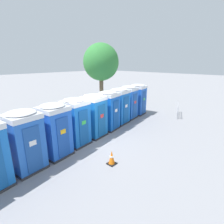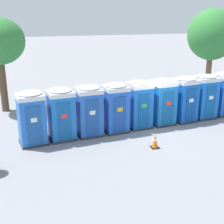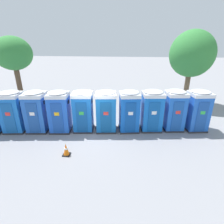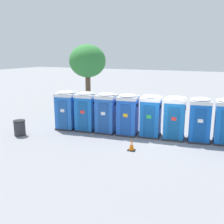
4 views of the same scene
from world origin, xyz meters
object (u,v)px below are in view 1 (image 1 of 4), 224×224
Objects in this scene: portapotty_6 at (108,110)px; portapotty_5 at (94,115)px; portapotty_8 at (128,102)px; event_barrier at (178,109)px; portapotty_2 at (25,141)px; portapotty_3 at (55,130)px; traffic_cone at (112,158)px; street_tree_0 at (101,62)px; portapotty_9 at (138,99)px; portapotty_4 at (76,122)px; portapotty_7 at (119,106)px.

portapotty_5 is at bearing -173.52° from portapotty_6.
portapotty_8 is 4.21m from event_barrier.
portapotty_2 is 1.00× the size of portapotty_8.
event_barrier is at bearing -20.04° from portapotty_6.
portapotty_3 is 3.97× the size of traffic_cone.
portapotty_5 is 9.03m from street_tree_0.
traffic_cone is 0.34× the size of event_barrier.
portapotty_9 is at bearing 7.57° from portapotty_5.
event_barrier is (10.11, -1.62, -0.72)m from portapotty_3.
portapotty_8 is (4.14, 0.64, 0.00)m from portapotty_5.
portapotty_5 reaches higher than event_barrier.
portapotty_4 is 4.19m from portapotty_7.
portapotty_3 is 5.59m from portapotty_7.
portapotty_5 and portapotty_6 have the same top height.
event_barrier is at bearing -15.34° from portapotty_5.
portapotty_2 is 1.00× the size of portapotty_5.
portapotty_9 is at bearing -97.92° from street_tree_0.
portapotty_2 is at bearing -172.93° from portapotty_6.
portapotty_6 is 2.80m from portapotty_8.
portapotty_2 is 0.42× the size of street_tree_0.
portapotty_6 and portapotty_7 have the same top height.
portapotty_6 is at bearing -170.15° from portapotty_8.
portapotty_5 is 3.39m from traffic_cone.
portapotty_3 is 10.26m from event_barrier.
traffic_cone is (-2.95, -3.00, -0.97)m from portapotty_6.
portapotty_5 is at bearing 7.27° from portapotty_2.
portapotty_6 is 1.00× the size of portapotty_7.
portapotty_3 is 1.00× the size of portapotty_8.
portapotty_3 is (1.39, 0.14, 0.00)m from portapotty_2.
portapotty_7 is at bearing -122.74° from street_tree_0.
portapotty_3 is at bearing 170.87° from event_barrier.
portapotty_2 and portapotty_3 have the same top height.
portapotty_6 is at bearing 5.83° from portapotty_4.
portapotty_7 is 5.22m from event_barrier.
portapotty_3 is at bearing -171.56° from portapotty_8.
portapotty_4 reaches higher than event_barrier.
portapotty_2 is 8.38m from portapotty_8.
portapotty_3 and portapotty_9 have the same top height.
portapotty_7 is at bearing 7.67° from portapotty_2.
street_tree_0 is at bearing 67.90° from portapotty_8.
portapotty_6 reaches higher than traffic_cone.
portapotty_3 is at bearing -171.99° from portapotty_5.
portapotty_4 is at bearing 8.31° from portapotty_2.
traffic_cone is (-7.80, -8.66, -3.92)m from street_tree_0.
portapotty_2 and portapotty_7 have the same top height.
portapotty_9 is 3.36m from event_barrier.
traffic_cone is (-7.10, -3.58, -0.97)m from portapotty_9.
portapotty_5 is 1.40m from portapotty_6.
portapotty_2 reaches higher than traffic_cone.
street_tree_0 reaches higher than portapotty_2.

